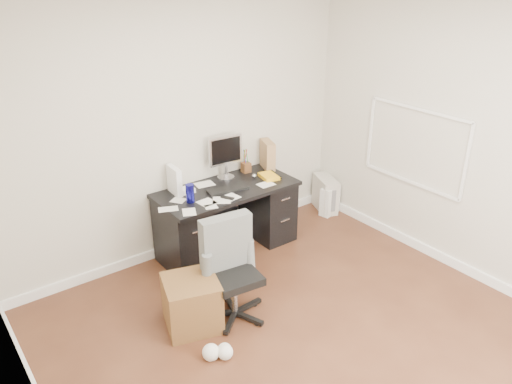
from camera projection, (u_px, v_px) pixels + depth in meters
ground at (308, 342)px, 4.19m from camera, size 4.00×4.00×0.00m
room_shell at (319, 155)px, 3.54m from camera, size 4.02×4.02×2.71m
desk at (227, 217)px, 5.39m from camera, size 1.50×0.70×0.75m
loose_papers at (213, 194)px, 5.10m from camera, size 1.10×0.60×0.00m
lcd_monitor at (225, 157)px, 5.37m from camera, size 0.41×0.25×0.49m
keyboard at (228, 189)px, 5.18m from camera, size 0.45×0.21×0.02m
computer_mouse at (254, 176)px, 5.46m from camera, size 0.07×0.07×0.05m
travel_mug at (190, 193)px, 4.89m from camera, size 0.09×0.09×0.19m
white_binder at (174, 180)px, 5.05m from camera, size 0.13×0.26×0.29m
magazine_file at (268, 155)px, 5.69m from camera, size 0.22×0.31×0.32m
pen_cup at (246, 161)px, 5.58m from camera, size 0.12×0.12×0.27m
yellow_book at (269, 176)px, 5.48m from camera, size 0.21×0.25×0.04m
paper_remote at (229, 197)px, 5.01m from camera, size 0.24×0.20×0.02m
office_chair at (234, 272)px, 4.31m from camera, size 0.59×0.59×0.94m
pc_tower at (325, 194)px, 6.37m from camera, size 0.34×0.48×0.44m
shopping_bag at (330, 200)px, 6.27m from camera, size 0.30×0.24×0.37m
wicker_basket at (192, 303)px, 4.31m from camera, size 0.57×0.57×0.45m
desk_printer at (250, 225)px, 5.86m from camera, size 0.35×0.30×0.19m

